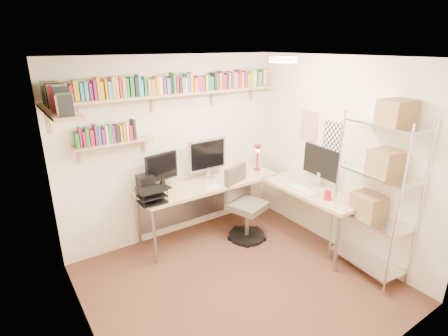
% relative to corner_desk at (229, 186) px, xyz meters
% --- Properties ---
extents(ground, '(3.20, 3.20, 0.00)m').
position_rel_corner_desk_xyz_m(ground, '(-0.50, -0.92, -0.79)').
color(ground, '#4F2C22').
rests_on(ground, ground).
extents(room_shell, '(3.24, 3.04, 2.52)m').
position_rel_corner_desk_xyz_m(room_shell, '(-0.49, -0.92, 0.76)').
color(room_shell, '#F1DCC4').
rests_on(room_shell, ground).
extents(wall_shelves, '(3.12, 1.09, 0.80)m').
position_rel_corner_desk_xyz_m(wall_shelves, '(-0.90, 0.38, 1.24)').
color(wall_shelves, tan).
rests_on(wall_shelves, ground).
extents(corner_desk, '(2.45, 2.03, 1.38)m').
position_rel_corner_desk_xyz_m(corner_desk, '(0.00, 0.00, 0.00)').
color(corner_desk, beige).
rests_on(corner_desk, ground).
extents(office_chair, '(0.58, 0.59, 1.04)m').
position_rel_corner_desk_xyz_m(office_chair, '(0.18, -0.11, -0.35)').
color(office_chair, black).
rests_on(office_chair, ground).
extents(wire_rack, '(0.48, 0.87, 2.09)m').
position_rel_corner_desk_xyz_m(wire_rack, '(0.91, -1.60, 0.49)').
color(wire_rack, silver).
rests_on(wire_rack, ground).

